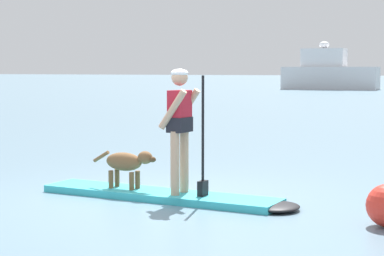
{
  "coord_description": "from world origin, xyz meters",
  "views": [
    {
      "loc": [
        4.69,
        -8.09,
        1.77
      ],
      "look_at": [
        0.0,
        1.0,
        0.9
      ],
      "focal_mm": 64.41,
      "sensor_mm": 36.0,
      "label": 1
    }
  ],
  "objects_px": {
    "person_paddler": "(181,121)",
    "moored_boat_starboard": "(329,74)",
    "paddleboard": "(173,196)",
    "dog": "(127,163)"
  },
  "relations": [
    {
      "from": "person_paddler",
      "to": "moored_boat_starboard",
      "type": "distance_m",
      "value": 53.88
    },
    {
      "from": "paddleboard",
      "to": "moored_boat_starboard",
      "type": "xyz_separation_m",
      "value": [
        -12.91,
        52.28,
        1.36
      ]
    },
    {
      "from": "dog",
      "to": "moored_boat_starboard",
      "type": "relative_size",
      "value": 0.12
    },
    {
      "from": "moored_boat_starboard",
      "to": "paddleboard",
      "type": "bearing_deg",
      "value": -76.13
    },
    {
      "from": "person_paddler",
      "to": "moored_boat_starboard",
      "type": "xyz_separation_m",
      "value": [
        -13.03,
        52.28,
        0.34
      ]
    },
    {
      "from": "paddleboard",
      "to": "dog",
      "type": "height_order",
      "value": "dog"
    },
    {
      "from": "dog",
      "to": "person_paddler",
      "type": "bearing_deg",
      "value": -0.45
    },
    {
      "from": "person_paddler",
      "to": "dog",
      "type": "distance_m",
      "value": 1.05
    },
    {
      "from": "paddleboard",
      "to": "person_paddler",
      "type": "relative_size",
      "value": 2.23
    },
    {
      "from": "paddleboard",
      "to": "dog",
      "type": "xyz_separation_m",
      "value": [
        -0.74,
        0.01,
        0.41
      ]
    }
  ]
}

